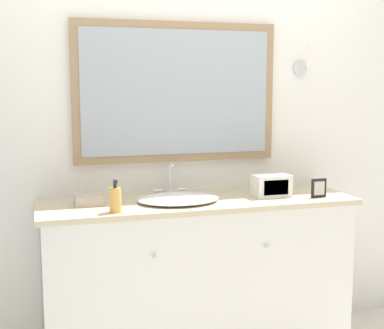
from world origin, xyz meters
name	(u,v)px	position (x,y,z in m)	size (l,w,h in m)	color
wall_back	(184,130)	(0.00, 0.55, 1.28)	(8.00, 0.18, 2.55)	white
vanity_counter	(198,278)	(0.00, 0.26, 0.46)	(1.76, 0.52, 0.92)	silver
sink_basin	(178,198)	(-0.12, 0.24, 0.94)	(0.45, 0.40, 0.20)	white
soap_bottle	(115,199)	(-0.49, 0.09, 0.98)	(0.06, 0.06, 0.17)	gold
appliance_box	(272,186)	(0.43, 0.23, 0.98)	(0.21, 0.13, 0.13)	white
picture_frame	(319,188)	(0.67, 0.13, 0.97)	(0.09, 0.01, 0.11)	black
hand_towel_near_sink	(89,200)	(-0.60, 0.30, 0.94)	(0.14, 0.13, 0.05)	#B7A899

